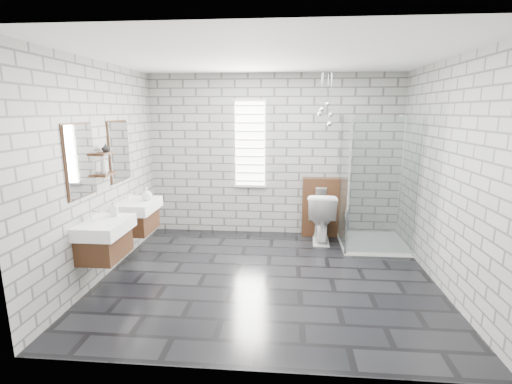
# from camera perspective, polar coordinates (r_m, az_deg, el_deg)

# --- Properties ---
(floor) EXTENTS (4.20, 3.60, 0.02)m
(floor) POSITION_cam_1_polar(r_m,az_deg,el_deg) (4.93, 1.73, -12.93)
(floor) COLOR black
(floor) RESTS_ON ground
(ceiling) EXTENTS (4.20, 3.60, 0.02)m
(ceiling) POSITION_cam_1_polar(r_m,az_deg,el_deg) (4.50, 1.97, 20.21)
(ceiling) COLOR white
(ceiling) RESTS_ON wall_back
(wall_back) EXTENTS (4.20, 0.02, 2.70)m
(wall_back) POSITION_cam_1_polar(r_m,az_deg,el_deg) (6.31, 2.73, 5.57)
(wall_back) COLOR #9F9F9A
(wall_back) RESTS_ON floor
(wall_front) EXTENTS (4.20, 0.02, 2.70)m
(wall_front) POSITION_cam_1_polar(r_m,az_deg,el_deg) (2.75, -0.20, -3.38)
(wall_front) COLOR #9F9F9A
(wall_front) RESTS_ON floor
(wall_left) EXTENTS (0.02, 3.60, 2.70)m
(wall_left) POSITION_cam_1_polar(r_m,az_deg,el_deg) (5.08, -22.68, 2.98)
(wall_left) COLOR #9F9F9A
(wall_left) RESTS_ON floor
(wall_right) EXTENTS (0.02, 3.60, 2.70)m
(wall_right) POSITION_cam_1_polar(r_m,az_deg,el_deg) (4.88, 27.41, 2.19)
(wall_right) COLOR #9F9F9A
(wall_right) RESTS_ON floor
(vanity_left) EXTENTS (0.47, 0.70, 1.57)m
(vanity_left) POSITION_cam_1_polar(r_m,az_deg,el_deg) (4.69, -22.64, -5.21)
(vanity_left) COLOR #472815
(vanity_left) RESTS_ON wall_left
(vanity_right) EXTENTS (0.47, 0.70, 1.57)m
(vanity_right) POSITION_cam_1_polar(r_m,az_deg,el_deg) (5.55, -18.01, -2.22)
(vanity_right) COLOR #472815
(vanity_right) RESTS_ON wall_left
(shelf_lower) EXTENTS (0.14, 0.30, 0.03)m
(shelf_lower) POSITION_cam_1_polar(r_m,az_deg,el_deg) (5.01, -22.10, 2.55)
(shelf_lower) COLOR #472815
(shelf_lower) RESTS_ON wall_left
(shelf_upper) EXTENTS (0.14, 0.30, 0.03)m
(shelf_upper) POSITION_cam_1_polar(r_m,az_deg,el_deg) (4.97, -22.34, 5.50)
(shelf_upper) COLOR #472815
(shelf_upper) RESTS_ON wall_left
(window) EXTENTS (0.56, 0.05, 1.48)m
(window) POSITION_cam_1_polar(r_m,az_deg,el_deg) (6.29, -0.94, 7.40)
(window) COLOR white
(window) RESTS_ON wall_back
(cistern_panel) EXTENTS (0.60, 0.20, 1.00)m
(cistern_panel) POSITION_cam_1_polar(r_m,az_deg,el_deg) (6.38, 9.82, -2.30)
(cistern_panel) COLOR #472815
(cistern_panel) RESTS_ON floor
(flush_plate) EXTENTS (0.18, 0.01, 0.12)m
(flush_plate) POSITION_cam_1_polar(r_m,az_deg,el_deg) (6.21, 10.00, 0.14)
(flush_plate) COLOR silver
(flush_plate) RESTS_ON cistern_panel
(shower_enclosure) EXTENTS (1.00, 1.00, 2.03)m
(shower_enclosure) POSITION_cam_1_polar(r_m,az_deg,el_deg) (5.99, 16.94, -3.60)
(shower_enclosure) COLOR white
(shower_enclosure) RESTS_ON floor
(pendant_cluster) EXTENTS (0.24, 0.23, 0.84)m
(pendant_cluster) POSITION_cam_1_polar(r_m,az_deg,el_deg) (5.84, 10.71, 11.94)
(pendant_cluster) COLOR silver
(pendant_cluster) RESTS_ON ceiling
(toilet) EXTENTS (0.49, 0.82, 0.82)m
(toilet) POSITION_cam_1_polar(r_m,az_deg,el_deg) (6.16, 9.98, -3.70)
(toilet) COLOR white
(toilet) RESTS_ON floor
(soap_bottle_a) EXTENTS (0.10, 0.10, 0.19)m
(soap_bottle_a) POSITION_cam_1_polar(r_m,az_deg,el_deg) (4.79, -21.04, -2.39)
(soap_bottle_a) COLOR #B2B2B2
(soap_bottle_a) RESTS_ON vanity_left
(soap_bottle_b) EXTENTS (0.19, 0.19, 0.19)m
(soap_bottle_b) POSITION_cam_1_polar(r_m,az_deg,el_deg) (5.48, -16.47, -0.26)
(soap_bottle_b) COLOR #B2B2B2
(soap_bottle_b) RESTS_ON vanity_right
(soap_bottle_c) EXTENTS (0.09, 0.09, 0.21)m
(soap_bottle_c) POSITION_cam_1_polar(r_m,az_deg,el_deg) (4.94, -22.38, 3.82)
(soap_bottle_c) COLOR #B2B2B2
(soap_bottle_c) RESTS_ON shelf_lower
(vase) EXTENTS (0.13, 0.13, 0.10)m
(vase) POSITION_cam_1_polar(r_m,az_deg,el_deg) (5.00, -22.11, 6.32)
(vase) COLOR #B2B2B2
(vase) RESTS_ON shelf_upper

